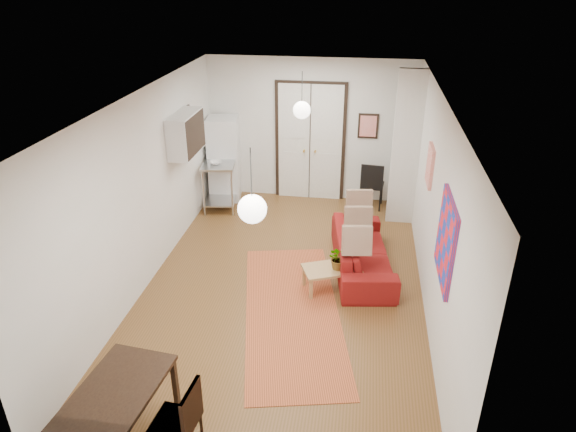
# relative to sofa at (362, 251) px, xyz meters

# --- Properties ---
(floor) EXTENTS (7.00, 7.00, 0.00)m
(floor) POSITION_rel_sofa_xyz_m (-1.17, -0.70, -0.31)
(floor) COLOR brown
(floor) RESTS_ON ground
(ceiling) EXTENTS (4.20, 7.00, 0.02)m
(ceiling) POSITION_rel_sofa_xyz_m (-1.17, -0.70, 2.59)
(ceiling) COLOR white
(ceiling) RESTS_ON wall_back
(wall_back) EXTENTS (4.20, 0.02, 2.90)m
(wall_back) POSITION_rel_sofa_xyz_m (-1.17, 2.80, 1.14)
(wall_back) COLOR silver
(wall_back) RESTS_ON floor
(wall_front) EXTENTS (4.20, 0.02, 2.90)m
(wall_front) POSITION_rel_sofa_xyz_m (-1.17, -4.20, 1.14)
(wall_front) COLOR silver
(wall_front) RESTS_ON floor
(wall_left) EXTENTS (0.02, 7.00, 2.90)m
(wall_left) POSITION_rel_sofa_xyz_m (-3.27, -0.70, 1.14)
(wall_left) COLOR silver
(wall_left) RESTS_ON floor
(wall_right) EXTENTS (0.02, 7.00, 2.90)m
(wall_right) POSITION_rel_sofa_xyz_m (0.93, -0.70, 1.14)
(wall_right) COLOR silver
(wall_right) RESTS_ON floor
(double_doors) EXTENTS (1.44, 0.06, 2.50)m
(double_doors) POSITION_rel_sofa_xyz_m (-1.17, 2.76, 0.89)
(double_doors) COLOR silver
(double_doors) RESTS_ON wall_back
(stub_partition) EXTENTS (0.50, 0.10, 2.90)m
(stub_partition) POSITION_rel_sofa_xyz_m (0.68, 1.85, 1.14)
(stub_partition) COLOR silver
(stub_partition) RESTS_ON floor
(wall_cabinet) EXTENTS (0.35, 1.00, 0.70)m
(wall_cabinet) POSITION_rel_sofa_xyz_m (-3.09, 0.80, 1.59)
(wall_cabinet) COLOR silver
(wall_cabinet) RESTS_ON wall_left
(painting_popart) EXTENTS (0.05, 1.00, 1.00)m
(painting_popart) POSITION_rel_sofa_xyz_m (0.90, -1.95, 1.34)
(painting_popart) COLOR red
(painting_popart) RESTS_ON wall_right
(painting_abstract) EXTENTS (0.05, 0.50, 0.60)m
(painting_abstract) POSITION_rel_sofa_xyz_m (0.90, 0.10, 1.49)
(painting_abstract) COLOR #F8E9CF
(painting_abstract) RESTS_ON wall_right
(poster_back) EXTENTS (0.40, 0.03, 0.50)m
(poster_back) POSITION_rel_sofa_xyz_m (-0.02, 2.77, 1.29)
(poster_back) COLOR red
(poster_back) RESTS_ON wall_back
(print_left) EXTENTS (0.03, 0.44, 0.54)m
(print_left) POSITION_rel_sofa_xyz_m (-3.24, 1.30, 1.64)
(print_left) COLOR #98683F
(print_left) RESTS_ON wall_left
(pendant_back) EXTENTS (0.30, 0.30, 0.80)m
(pendant_back) POSITION_rel_sofa_xyz_m (-1.17, 1.30, 1.94)
(pendant_back) COLOR white
(pendant_back) RESTS_ON ceiling
(pendant_front) EXTENTS (0.30, 0.30, 0.80)m
(pendant_front) POSITION_rel_sofa_xyz_m (-1.17, -2.70, 1.94)
(pendant_front) COLOR white
(pendant_front) RESTS_ON ceiling
(kilim_rug) EXTENTS (2.02, 3.70, 0.01)m
(kilim_rug) POSITION_rel_sofa_xyz_m (-0.95, -1.33, -0.31)
(kilim_rug) COLOR #BD562F
(kilim_rug) RESTS_ON floor
(sofa) EXTENTS (1.13, 2.25, 0.63)m
(sofa) POSITION_rel_sofa_xyz_m (0.00, 0.00, 0.00)
(sofa) COLOR maroon
(sofa) RESTS_ON floor
(coffee_table) EXTENTS (0.96, 0.76, 0.37)m
(coffee_table) POSITION_rel_sofa_xyz_m (-0.45, -0.67, 0.01)
(coffee_table) COLOR tan
(coffee_table) RESTS_ON floor
(potted_plant) EXTENTS (0.39, 0.41, 0.37)m
(potted_plant) POSITION_rel_sofa_xyz_m (-0.35, -0.67, 0.24)
(potted_plant) COLOR #2A5E2A
(potted_plant) RESTS_ON coffee_table
(kitchen_counter) EXTENTS (0.81, 1.35, 0.97)m
(kitchen_counter) POSITION_rel_sofa_xyz_m (-2.92, 2.17, 0.33)
(kitchen_counter) COLOR #B2B4B6
(kitchen_counter) RESTS_ON floor
(bowl) EXTENTS (0.30, 0.30, 0.06)m
(bowl) POSITION_rel_sofa_xyz_m (-2.92, 1.87, 0.69)
(bowl) COLOR white
(bowl) RESTS_ON kitchen_counter
(soap_bottle) EXTENTS (0.12, 0.12, 0.20)m
(soap_bottle) POSITION_rel_sofa_xyz_m (-2.92, 2.42, 0.76)
(soap_bottle) COLOR #53AAB5
(soap_bottle) RESTS_ON kitchen_counter
(fridge) EXTENTS (0.69, 0.69, 1.74)m
(fridge) POSITION_rel_sofa_xyz_m (-2.92, 2.45, 0.55)
(fridge) COLOR silver
(fridge) RESTS_ON floor
(dining_table) EXTENTS (0.88, 1.38, 0.72)m
(dining_table) POSITION_rel_sofa_xyz_m (-2.36, -3.85, 0.33)
(dining_table) COLOR black
(dining_table) RESTS_ON floor
(dining_chair_near) EXTENTS (0.47, 0.63, 0.90)m
(dining_chair_near) POSITION_rel_sofa_xyz_m (-1.76, -3.76, 0.20)
(dining_chair_near) COLOR #391E12
(dining_chair_near) RESTS_ON floor
(dining_chair_far) EXTENTS (0.47, 0.63, 0.90)m
(dining_chair_far) POSITION_rel_sofa_xyz_m (-1.76, -3.76, 0.20)
(dining_chair_far) COLOR #391E12
(dining_chair_far) RESTS_ON floor
(black_side_chair) EXTENTS (0.49, 0.49, 0.97)m
(black_side_chair) POSITION_rel_sofa_xyz_m (0.14, 2.54, 0.26)
(black_side_chair) COLOR black
(black_side_chair) RESTS_ON floor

